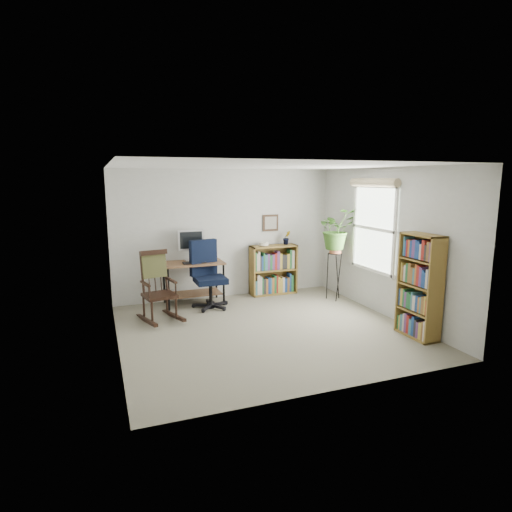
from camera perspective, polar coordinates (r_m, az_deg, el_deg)
name	(u,v)px	position (r m, az deg, el deg)	size (l,w,h in m)	color
floor	(265,329)	(6.49, 1.26, -9.75)	(4.20, 4.00, 0.00)	gray
ceiling	(266,166)	(6.10, 1.35, 11.93)	(4.20, 4.00, 0.00)	silver
wall_back	(226,234)	(8.06, -4.00, 2.95)	(4.20, 0.00, 2.40)	beige
wall_front	(339,281)	(4.43, 10.98, -3.28)	(4.20, 0.00, 2.40)	beige
wall_left	(113,260)	(5.76, -18.49, -0.51)	(0.00, 4.00, 2.40)	beige
wall_right	(386,243)	(7.23, 16.96, 1.68)	(0.00, 4.00, 2.40)	beige
window	(373,229)	(7.42, 15.39, 3.53)	(0.12, 1.20, 1.50)	white
desk	(194,283)	(7.75, -8.32, -3.58)	(1.06, 0.58, 0.76)	brown
monitor	(191,245)	(7.75, -8.66, 1.41)	(0.46, 0.16, 0.56)	silver
keyboard	(195,263)	(7.55, -8.20, -0.88)	(0.40, 0.15, 0.03)	black
office_chair	(210,274)	(7.41, -6.11, -2.46)	(0.65, 0.65, 1.19)	black
rocking_chair	(159,286)	(6.90, -12.79, -3.90)	(0.58, 0.97, 1.13)	black
low_bookshelf	(273,270)	(8.31, 2.33, -1.84)	(0.91, 0.30, 0.96)	olive
tall_bookshelf	(420,286)	(6.43, 20.98, -3.78)	(0.28, 0.65, 1.48)	olive
plant_stand	(335,273)	(8.04, 10.43, -2.18)	(0.28, 0.28, 1.03)	black
spider_plant	(337,209)	(7.88, 10.71, 6.15)	(1.69, 1.88, 1.46)	#376222
potted_plant_small	(287,242)	(8.33, 4.10, 1.91)	(0.13, 0.24, 0.11)	#376222
framed_picture	(271,223)	(8.31, 1.97, 4.43)	(0.32, 0.04, 0.32)	black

